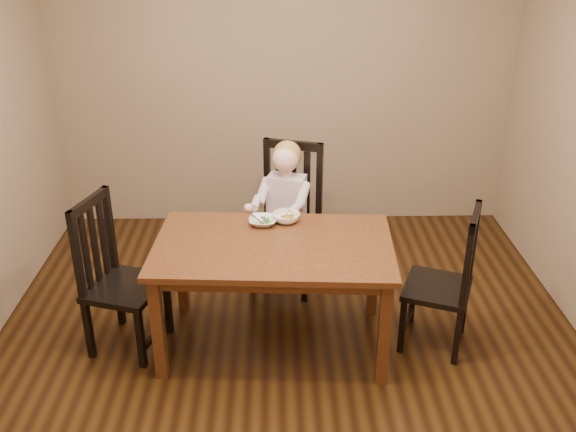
{
  "coord_description": "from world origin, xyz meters",
  "views": [
    {
      "loc": [
        -0.08,
        -3.5,
        2.63
      ],
      "look_at": [
        0.0,
        0.25,
        0.85
      ],
      "focal_mm": 40.0,
      "sensor_mm": 36.0,
      "label": 1
    }
  ],
  "objects_px": {
    "dining_table": "(273,256)",
    "chair_left": "(117,278)",
    "toddler": "(286,203)",
    "chair_right": "(446,282)",
    "bowl_peas": "(263,221)",
    "bowl_veg": "(286,218)",
    "chair_child": "(288,219)"
  },
  "relations": [
    {
      "from": "dining_table",
      "to": "chair_left",
      "type": "height_order",
      "value": "chair_left"
    },
    {
      "from": "chair_left",
      "to": "toddler",
      "type": "distance_m",
      "value": 1.34
    },
    {
      "from": "chair_right",
      "to": "chair_left",
      "type": "bearing_deg",
      "value": 110.46
    },
    {
      "from": "chair_right",
      "to": "bowl_peas",
      "type": "xyz_separation_m",
      "value": [
        -1.18,
        0.31,
        0.3
      ]
    },
    {
      "from": "toddler",
      "to": "bowl_veg",
      "type": "xyz_separation_m",
      "value": [
        -0.0,
        -0.44,
        0.09
      ]
    },
    {
      "from": "bowl_veg",
      "to": "chair_right",
      "type": "bearing_deg",
      "value": -19.08
    },
    {
      "from": "dining_table",
      "to": "toddler",
      "type": "bearing_deg",
      "value": 83.06
    },
    {
      "from": "dining_table",
      "to": "bowl_veg",
      "type": "relative_size",
      "value": 8.34
    },
    {
      "from": "chair_right",
      "to": "bowl_veg",
      "type": "bearing_deg",
      "value": 92.76
    },
    {
      "from": "dining_table",
      "to": "chair_right",
      "type": "xyz_separation_m",
      "value": [
        1.11,
        -0.04,
        -0.19
      ]
    },
    {
      "from": "chair_child",
      "to": "chair_left",
      "type": "distance_m",
      "value": 1.37
    },
    {
      "from": "chair_right",
      "to": "bowl_peas",
      "type": "height_order",
      "value": "chair_right"
    },
    {
      "from": "chair_child",
      "to": "bowl_veg",
      "type": "distance_m",
      "value": 0.55
    },
    {
      "from": "bowl_veg",
      "to": "bowl_peas",
      "type": "bearing_deg",
      "value": -165.57
    },
    {
      "from": "dining_table",
      "to": "bowl_peas",
      "type": "height_order",
      "value": "bowl_peas"
    },
    {
      "from": "toddler",
      "to": "chair_left",
      "type": "bearing_deg",
      "value": 51.74
    },
    {
      "from": "chair_left",
      "to": "chair_right",
      "type": "distance_m",
      "value": 2.12
    },
    {
      "from": "chair_right",
      "to": "bowl_peas",
      "type": "bearing_deg",
      "value": 96.94
    },
    {
      "from": "chair_child",
      "to": "toddler",
      "type": "height_order",
      "value": "chair_child"
    },
    {
      "from": "chair_child",
      "to": "bowl_veg",
      "type": "height_order",
      "value": "chair_child"
    },
    {
      "from": "chair_left",
      "to": "bowl_peas",
      "type": "relative_size",
      "value": 5.67
    },
    {
      "from": "chair_right",
      "to": "chair_child",
      "type": "bearing_deg",
      "value": 71.67
    },
    {
      "from": "chair_child",
      "to": "bowl_peas",
      "type": "height_order",
      "value": "chair_child"
    },
    {
      "from": "bowl_peas",
      "to": "bowl_veg",
      "type": "distance_m",
      "value": 0.16
    },
    {
      "from": "dining_table",
      "to": "bowl_veg",
      "type": "bearing_deg",
      "value": 74.59
    },
    {
      "from": "dining_table",
      "to": "chair_child",
      "type": "relative_size",
      "value": 1.4
    },
    {
      "from": "chair_right",
      "to": "toddler",
      "type": "distance_m",
      "value": 1.31
    },
    {
      "from": "chair_left",
      "to": "bowl_peas",
      "type": "distance_m",
      "value": 1.01
    },
    {
      "from": "chair_right",
      "to": "toddler",
      "type": "xyz_separation_m",
      "value": [
        -1.02,
        0.79,
        0.21
      ]
    },
    {
      "from": "chair_child",
      "to": "dining_table",
      "type": "bearing_deg",
      "value": 100.05
    },
    {
      "from": "bowl_veg",
      "to": "dining_table",
      "type": "bearing_deg",
      "value": -105.41
    },
    {
      "from": "bowl_peas",
      "to": "chair_child",
      "type": "bearing_deg",
      "value": 71.53
    }
  ]
}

